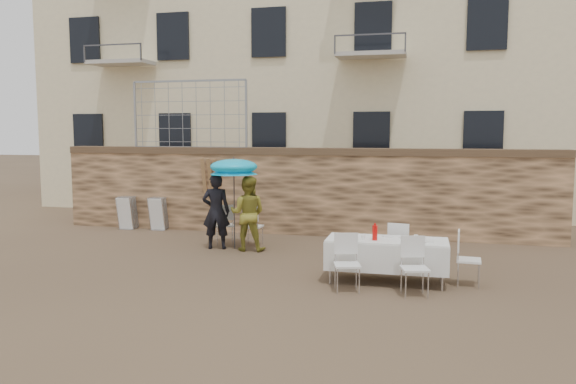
% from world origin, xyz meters
% --- Properties ---
extents(ground, '(80.00, 80.00, 0.00)m').
position_xyz_m(ground, '(0.00, 0.00, 0.00)').
color(ground, brown).
rests_on(ground, ground).
extents(stone_wall, '(13.00, 0.50, 2.20)m').
position_xyz_m(stone_wall, '(0.00, 5.00, 1.10)').
color(stone_wall, '#8B6645').
rests_on(stone_wall, ground).
extents(chain_link_fence, '(3.20, 0.06, 1.80)m').
position_xyz_m(chain_link_fence, '(-3.00, 5.00, 3.10)').
color(chain_link_fence, gray).
rests_on(chain_link_fence, stone_wall).
extents(man_suit, '(0.70, 0.54, 1.72)m').
position_xyz_m(man_suit, '(-1.40, 2.70, 0.86)').
color(man_suit, black).
rests_on(man_suit, ground).
extents(woman_dress, '(0.86, 0.69, 1.67)m').
position_xyz_m(woman_dress, '(-0.65, 2.70, 0.84)').
color(woman_dress, gold).
rests_on(woman_dress, ground).
extents(umbrella, '(1.12, 1.12, 1.92)m').
position_xyz_m(umbrella, '(-1.00, 2.80, 1.81)').
color(umbrella, '#3F3F44').
rests_on(umbrella, ground).
extents(couple_chair_left, '(0.63, 0.63, 0.96)m').
position_xyz_m(couple_chair_left, '(-1.40, 3.25, 0.48)').
color(couple_chair_left, white).
rests_on(couple_chair_left, ground).
extents(couple_chair_right, '(0.50, 0.50, 0.96)m').
position_xyz_m(couple_chair_right, '(-0.70, 3.25, 0.48)').
color(couple_chair_right, white).
rests_on(couple_chair_right, ground).
extents(banquet_table, '(2.10, 0.85, 0.78)m').
position_xyz_m(banquet_table, '(2.55, 0.73, 0.73)').
color(banquet_table, white).
rests_on(banquet_table, ground).
extents(soda_bottle, '(0.09, 0.09, 0.26)m').
position_xyz_m(soda_bottle, '(2.35, 0.58, 0.91)').
color(soda_bottle, red).
rests_on(soda_bottle, banquet_table).
extents(table_chair_front_left, '(0.59, 0.59, 0.96)m').
position_xyz_m(table_chair_front_left, '(1.95, -0.02, 0.48)').
color(table_chair_front_left, white).
rests_on(table_chair_front_left, ground).
extents(table_chair_front_right, '(0.58, 0.58, 0.96)m').
position_xyz_m(table_chair_front_right, '(3.05, -0.02, 0.48)').
color(table_chair_front_right, white).
rests_on(table_chair_front_right, ground).
extents(table_chair_back, '(0.56, 0.56, 0.96)m').
position_xyz_m(table_chair_back, '(2.75, 1.53, 0.48)').
color(table_chair_back, white).
rests_on(table_chair_back, ground).
extents(table_chair_side, '(0.51, 0.51, 0.96)m').
position_xyz_m(table_chair_side, '(3.95, 0.83, 0.48)').
color(table_chair_side, white).
rests_on(table_chair_side, ground).
extents(chair_stack_left, '(0.46, 0.47, 0.92)m').
position_xyz_m(chair_stack_left, '(-4.67, 4.70, 0.46)').
color(chair_stack_left, white).
rests_on(chair_stack_left, ground).
extents(chair_stack_right, '(0.46, 0.40, 0.92)m').
position_xyz_m(chair_stack_right, '(-3.77, 4.70, 0.46)').
color(chair_stack_right, white).
rests_on(chair_stack_right, ground).
extents(wood_planks, '(0.70, 0.20, 2.00)m').
position_xyz_m(wood_planks, '(-2.17, 4.77, 1.00)').
color(wood_planks, '#A37749').
rests_on(wood_planks, ground).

